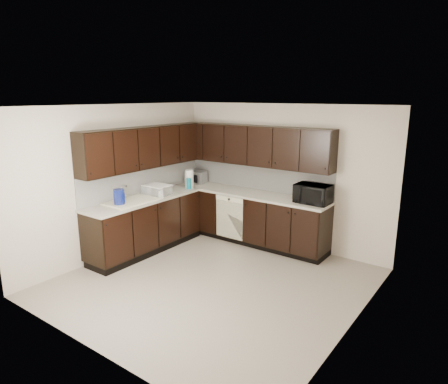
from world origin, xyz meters
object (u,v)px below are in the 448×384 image
object	(u,v)px
microwave	(313,194)
blue_pitcher	(119,197)
toaster_oven	(196,177)
sink	(131,205)
storage_bin	(157,190)

from	to	relation	value
microwave	blue_pitcher	bearing A→B (deg)	-141.33
toaster_oven	microwave	bearing A→B (deg)	-15.80
sink	toaster_oven	distance (m)	1.75
storage_bin	blue_pitcher	size ratio (longest dim) A/B	1.66
sink	microwave	distance (m)	2.97
microwave	blue_pitcher	xyz separation A→B (m)	(-2.42, -1.93, -0.02)
toaster_oven	blue_pitcher	world-z (taller)	blue_pitcher
blue_pitcher	toaster_oven	bearing A→B (deg)	116.67
microwave	storage_bin	distance (m)	2.66
sink	storage_bin	bearing A→B (deg)	90.09
toaster_oven	blue_pitcher	xyz separation A→B (m)	(0.08, -1.98, 0.01)
toaster_oven	storage_bin	bearing A→B (deg)	-101.15
blue_pitcher	sink	bearing A→B (deg)	117.83
sink	microwave	size ratio (longest dim) A/B	1.47
sink	storage_bin	world-z (taller)	sink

